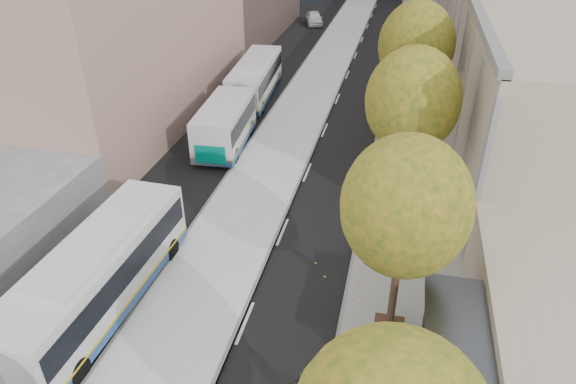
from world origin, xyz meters
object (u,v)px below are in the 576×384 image
(bus_near, at_px, (27,354))
(bus_far, at_px, (244,95))
(distant_car, at_px, (314,18))
(bus_shelter, at_px, (461,334))

(bus_near, bearing_deg, bus_far, 92.69)
(bus_near, xyz_separation_m, bus_far, (-0.28, 23.47, -0.05))
(distant_car, bearing_deg, bus_far, -105.33)
(bus_shelter, relative_size, distant_car, 1.02)
(bus_far, distance_m, distant_car, 28.43)
(bus_near, bearing_deg, distant_car, 92.64)
(bus_far, height_order, distant_car, bus_far)
(distant_car, bearing_deg, bus_shelter, -90.37)
(bus_near, height_order, distant_car, bus_near)
(bus_shelter, distance_m, bus_far, 24.20)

